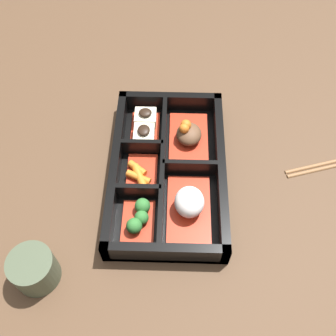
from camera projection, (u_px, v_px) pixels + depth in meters
name	position (u px, v px, depth m)	size (l,w,h in m)	color
ground_plane	(168.00, 176.00, 0.70)	(3.00, 3.00, 0.00)	#4C3523
bento_base	(168.00, 174.00, 0.70)	(0.32, 0.20, 0.01)	black
bento_rim	(166.00, 169.00, 0.68)	(0.32, 0.20, 0.05)	black
bowl_stew	(188.00, 135.00, 0.72)	(0.13, 0.07, 0.05)	#B22D19
bowl_rice	(189.00, 204.00, 0.64)	(0.13, 0.07, 0.05)	#B22D19
bowl_tofu	(145.00, 127.00, 0.73)	(0.09, 0.05, 0.04)	#B22D19
bowl_carrots	(140.00, 174.00, 0.69)	(0.07, 0.05, 0.02)	#B22D19
bowl_greens	(139.00, 218.00, 0.63)	(0.08, 0.05, 0.03)	#B22D19
tea_cup	(34.00, 269.00, 0.58)	(0.07, 0.07, 0.06)	#424C38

